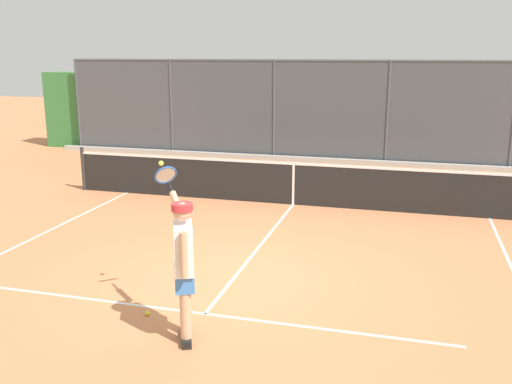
# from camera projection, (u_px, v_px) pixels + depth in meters

# --- Properties ---
(ground_plane) EXTENTS (60.00, 60.00, 0.00)m
(ground_plane) POSITION_uv_depth(u_px,v_px,m) (234.00, 278.00, 8.54)
(ground_plane) COLOR #C67A4C
(court_line_markings) EXTENTS (8.32, 10.31, 0.01)m
(court_line_markings) POSITION_uv_depth(u_px,v_px,m) (197.00, 324.00, 7.08)
(court_line_markings) COLOR white
(court_line_markings) RESTS_ON ground
(fence_backdrop) EXTENTS (20.48, 1.37, 3.12)m
(fence_backdrop) POSITION_uv_depth(u_px,v_px,m) (332.00, 117.00, 17.87)
(fence_backdrop) COLOR #474C51
(fence_backdrop) RESTS_ON ground
(tennis_net) EXTENTS (10.69, 0.09, 1.07)m
(tennis_net) POSITION_uv_depth(u_px,v_px,m) (293.00, 183.00, 12.52)
(tennis_net) COLOR #2D2D2D
(tennis_net) RESTS_ON ground
(tennis_player) EXTENTS (0.88, 1.19, 1.98)m
(tennis_player) POSITION_uv_depth(u_px,v_px,m) (183.00, 260.00, 6.49)
(tennis_player) COLOR black
(tennis_player) RESTS_ON ground
(tennis_ball_near_baseline) EXTENTS (0.07, 0.07, 0.07)m
(tennis_ball_near_baseline) POSITION_uv_depth(u_px,v_px,m) (147.00, 313.00, 7.30)
(tennis_ball_near_baseline) COLOR #CCDB33
(tennis_ball_near_baseline) RESTS_ON ground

